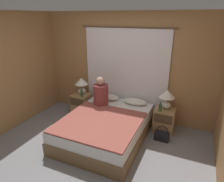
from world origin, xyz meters
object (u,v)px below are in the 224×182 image
(nightstand_right, at_px, (164,120))
(lamp_right, at_px, (167,97))
(person_left_in_bed, at_px, (101,93))
(beer_bottle_on_right_stand, at_px, (160,107))
(lamp_left, at_px, (81,84))
(nightstand_left, at_px, (81,104))
(pillow_left, at_px, (108,97))
(pillow_right, at_px, (135,102))
(beer_bottle_on_left_stand, at_px, (82,93))
(handbag_on_floor, at_px, (162,136))
(bed, at_px, (106,127))

(nightstand_right, xyz_separation_m, lamp_right, (0.00, 0.06, 0.53))
(person_left_in_bed, height_order, beer_bottle_on_right_stand, person_left_in_bed)
(lamp_left, distance_m, lamp_right, 2.11)
(nightstand_right, distance_m, lamp_right, 0.54)
(nightstand_left, relative_size, pillow_left, 0.95)
(nightstand_right, relative_size, lamp_right, 1.27)
(pillow_right, bearing_deg, beer_bottle_on_left_stand, -170.08)
(lamp_right, bearing_deg, beer_bottle_on_right_stand, -116.85)
(beer_bottle_on_right_stand, bearing_deg, handbag_on_floor, -63.08)
(nightstand_right, relative_size, handbag_on_floor, 1.59)
(lamp_right, xyz_separation_m, beer_bottle_on_left_stand, (-2.00, -0.18, -0.18))
(bed, distance_m, beer_bottle_on_right_stand, 1.20)
(pillow_left, height_order, pillow_right, same)
(bed, relative_size, beer_bottle_on_left_stand, 8.58)
(lamp_left, bearing_deg, person_left_in_bed, -23.51)
(nightstand_left, distance_m, lamp_right, 2.18)
(nightstand_left, xyz_separation_m, pillow_left, (0.72, 0.10, 0.27))
(nightstand_left, relative_size, beer_bottle_on_left_stand, 2.22)
(nightstand_left, relative_size, nightstand_right, 1.00)
(lamp_right, relative_size, handbag_on_floor, 1.26)
(lamp_right, xyz_separation_m, pillow_right, (-0.72, 0.04, -0.26))
(pillow_right, bearing_deg, lamp_right, -3.41)
(bed, height_order, nightstand_left, nightstand_left)
(pillow_left, relative_size, handbag_on_floor, 1.68)
(pillow_left, relative_size, pillow_right, 1.00)
(nightstand_right, distance_m, pillow_left, 1.42)
(pillow_right, xyz_separation_m, beer_bottle_on_right_stand, (0.62, -0.22, 0.07))
(lamp_left, height_order, pillow_left, lamp_left)
(nightstand_right, xyz_separation_m, beer_bottle_on_right_stand, (-0.09, -0.12, 0.34))
(person_left_in_bed, bearing_deg, handbag_on_floor, -4.98)
(nightstand_right, xyz_separation_m, handbag_on_floor, (0.03, -0.37, -0.16))
(lamp_left, distance_m, person_left_in_bed, 0.76)
(nightstand_right, relative_size, beer_bottle_on_right_stand, 2.57)
(person_left_in_bed, bearing_deg, nightstand_right, 9.78)
(bed, distance_m, nightstand_right, 1.28)
(lamp_right, distance_m, pillow_left, 1.42)
(nightstand_left, xyz_separation_m, lamp_right, (2.11, 0.06, 0.53))
(handbag_on_floor, bearing_deg, lamp_right, 94.54)
(nightstand_right, bearing_deg, pillow_right, 171.72)
(pillow_right, bearing_deg, bed, -112.22)
(lamp_left, xyz_separation_m, beer_bottle_on_left_stand, (0.11, -0.18, -0.18))
(lamp_left, xyz_separation_m, person_left_in_bed, (0.70, -0.30, -0.05))
(beer_bottle_on_right_stand, bearing_deg, pillow_right, 160.21)
(bed, xyz_separation_m, pillow_left, (-0.34, 0.83, 0.30))
(bed, bearing_deg, beer_bottle_on_right_stand, 32.21)
(person_left_in_bed, xyz_separation_m, handbag_on_floor, (1.44, -0.13, -0.65))
(bed, relative_size, pillow_right, 3.66)
(pillow_right, distance_m, beer_bottle_on_right_stand, 0.67)
(handbag_on_floor, bearing_deg, pillow_right, 147.75)
(nightstand_right, height_order, pillow_left, pillow_left)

